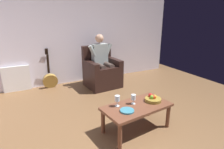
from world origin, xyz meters
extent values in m
plane|color=brown|center=(0.00, 0.00, 0.00)|extent=(7.03, 7.03, 0.00)
cube|color=silver|center=(0.00, -2.96, 1.27)|extent=(6.14, 0.06, 2.54)
cube|color=black|center=(-0.68, -2.25, 0.22)|extent=(0.83, 0.78, 0.44)
cube|color=black|center=(-0.69, -2.19, 0.49)|extent=(0.56, 0.64, 0.10)
cube|color=black|center=(-1.01, -2.28, 0.56)|extent=(0.18, 0.73, 0.24)
cube|color=black|center=(-0.36, -2.23, 0.56)|extent=(0.18, 0.73, 0.24)
cube|color=black|center=(-0.66, -2.55, 0.72)|extent=(0.78, 0.18, 0.56)
cube|color=#99A7A5|center=(-0.67, -2.38, 0.80)|extent=(0.39, 0.21, 0.51)
sphere|color=tan|center=(-0.67, -2.38, 1.18)|extent=(0.20, 0.20, 0.20)
cylinder|color=#4D3F38|center=(-0.81, -2.19, 0.55)|extent=(0.16, 0.42, 0.13)
cylinder|color=#4D3F38|center=(-0.82, -1.98, 0.27)|extent=(0.13, 0.13, 0.54)
cylinder|color=#99A7A5|center=(-0.90, -2.35, 0.91)|extent=(0.21, 0.11, 0.29)
cylinder|color=#4D3F38|center=(-0.58, -2.17, 0.55)|extent=(0.16, 0.42, 0.13)
cylinder|color=#4D3F38|center=(-0.59, -1.96, 0.27)|extent=(0.13, 0.13, 0.54)
cylinder|color=#99A7A5|center=(-0.46, -2.32, 0.91)|extent=(0.21, 0.11, 0.29)
cube|color=brown|center=(-0.38, -0.30, 0.40)|extent=(1.09, 0.65, 0.04)
cylinder|color=brown|center=(-0.87, -0.13, 0.19)|extent=(0.06, 0.06, 0.38)
cylinder|color=brown|center=(0.06, -0.03, 0.19)|extent=(0.06, 0.06, 0.38)
cylinder|color=brown|center=(-0.82, -0.56, 0.19)|extent=(0.06, 0.06, 0.38)
cylinder|color=brown|center=(0.11, -0.46, 0.19)|extent=(0.06, 0.06, 0.38)
cylinder|color=#AA853A|center=(0.50, -2.75, 0.18)|extent=(0.35, 0.16, 0.36)
cylinder|color=black|center=(0.50, -2.70, 0.20)|extent=(0.10, 0.02, 0.10)
cube|color=black|center=(0.50, -2.83, 0.59)|extent=(0.05, 0.12, 0.48)
cube|color=black|center=(0.50, -2.88, 0.88)|extent=(0.07, 0.06, 0.14)
cube|color=white|center=(1.23, -2.89, 0.30)|extent=(0.60, 0.06, 0.60)
cylinder|color=silver|center=(-0.36, -0.37, 0.42)|extent=(0.07, 0.07, 0.01)
cylinder|color=silver|center=(-0.36, -0.37, 0.45)|extent=(0.01, 0.01, 0.06)
cylinder|color=silver|center=(-0.36, -0.37, 0.53)|extent=(0.07, 0.07, 0.08)
cylinder|color=#590C19|center=(-0.36, -0.37, 0.50)|extent=(0.06, 0.06, 0.03)
cylinder|color=silver|center=(-0.10, -0.41, 0.42)|extent=(0.07, 0.07, 0.01)
cylinder|color=silver|center=(-0.10, -0.41, 0.46)|extent=(0.01, 0.01, 0.08)
cylinder|color=silver|center=(-0.10, -0.41, 0.54)|extent=(0.08, 0.08, 0.08)
cylinder|color=#590C19|center=(-0.10, -0.41, 0.52)|extent=(0.07, 0.07, 0.03)
cylinder|color=olive|center=(-0.69, -0.31, 0.44)|extent=(0.25, 0.25, 0.05)
sphere|color=#71A727|center=(-0.67, -0.31, 0.49)|extent=(0.07, 0.07, 0.07)
sphere|color=red|center=(-0.69, -0.30, 0.49)|extent=(0.07, 0.07, 0.07)
sphere|color=orange|center=(-0.71, -0.30, 0.49)|extent=(0.07, 0.07, 0.07)
sphere|color=red|center=(-0.69, -0.38, 0.49)|extent=(0.07, 0.07, 0.07)
cylinder|color=teal|center=(-0.15, -0.21, 0.43)|extent=(0.20, 0.20, 0.02)
camera|label=1|loc=(1.10, 1.79, 1.71)|focal=29.92mm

